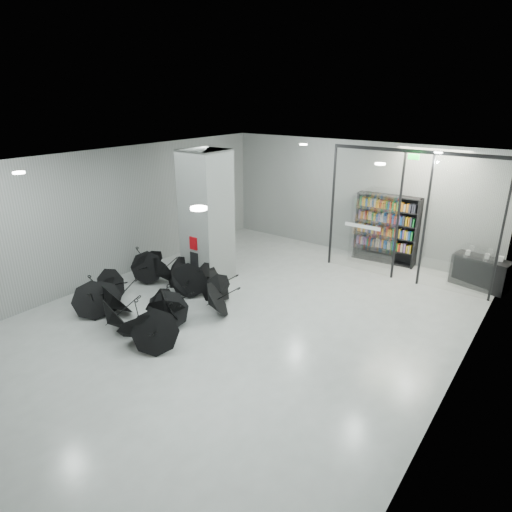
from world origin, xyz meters
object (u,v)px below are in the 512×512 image
Objects in this scene: bookshelf at (386,229)px; shop_counter at (480,273)px; umbrella_cluster at (156,298)px; column at (207,217)px.

shop_counter is at bearing -11.79° from bookshelf.
bookshelf is at bearing 63.01° from umbrella_cluster.
column is 6.16m from bookshelf.
column is 2.56× the size of shop_counter.
umbrella_cluster reaches higher than shop_counter.
umbrella_cluster is at bearing -123.73° from shop_counter.
bookshelf reaches higher than shop_counter.
shop_counter is (3.12, -0.42, -0.70)m from bookshelf.
umbrella_cluster is (0.22, -2.35, -1.68)m from column.
umbrella_cluster is at bearing -121.20° from bookshelf.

